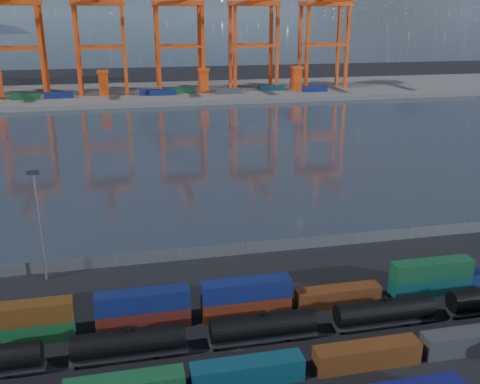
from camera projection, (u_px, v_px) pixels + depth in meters
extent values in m
plane|color=black|center=(297.00, 358.00, 60.40)|extent=(700.00, 700.00, 0.00)
plane|color=#272F39|center=(186.00, 145.00, 157.64)|extent=(700.00, 700.00, 0.00)
cube|color=#514F4C|center=(159.00, 93.00, 254.55)|extent=(700.00, 70.00, 2.00)
cube|color=#0E3B4B|center=(247.00, 372.00, 56.05)|extent=(11.98, 2.44, 2.60)
cube|color=#5E3012|center=(367.00, 355.00, 58.80)|extent=(11.98, 2.44, 2.60)
cube|color=#36383B|center=(471.00, 340.00, 61.44)|extent=(11.98, 2.44, 2.60)
cube|color=#155026|center=(24.00, 332.00, 63.12)|extent=(11.50, 2.34, 2.49)
cube|color=#5A3412|center=(22.00, 314.00, 62.33)|extent=(11.50, 2.34, 2.49)
cube|color=#551A11|center=(144.00, 318.00, 65.96)|extent=(11.50, 2.34, 2.49)
cube|color=#101B50|center=(143.00, 300.00, 65.17)|extent=(11.50, 2.34, 2.49)
cube|color=maroon|center=(246.00, 306.00, 68.61)|extent=(11.50, 2.34, 2.49)
cube|color=navy|center=(246.00, 289.00, 67.82)|extent=(11.50, 2.34, 2.49)
cube|color=#602E13|center=(338.00, 296.00, 71.16)|extent=(11.50, 2.34, 2.49)
cube|color=#0D4342|center=(430.00, 285.00, 73.93)|extent=(11.50, 2.34, 2.49)
cube|color=#144C2B|center=(432.00, 269.00, 73.14)|extent=(11.50, 2.34, 2.49)
cube|color=black|center=(25.00, 370.00, 57.92)|extent=(2.41, 1.74, 0.58)
cylinder|color=black|center=(129.00, 342.00, 59.58)|extent=(12.55, 2.80, 2.80)
cylinder|color=black|center=(128.00, 330.00, 59.09)|extent=(0.77, 0.77, 0.48)
cube|color=black|center=(130.00, 354.00, 60.07)|extent=(13.03, 1.93, 0.39)
cube|color=black|center=(90.00, 362.00, 59.31)|extent=(2.41, 1.74, 0.58)
cube|color=black|center=(169.00, 351.00, 61.07)|extent=(2.41, 1.74, 0.58)
cylinder|color=black|center=(263.00, 325.00, 62.73)|extent=(12.55, 2.80, 2.80)
cylinder|color=black|center=(263.00, 314.00, 62.24)|extent=(0.77, 0.77, 0.48)
cube|color=black|center=(263.00, 337.00, 63.22)|extent=(13.03, 1.93, 0.39)
cube|color=black|center=(227.00, 344.00, 62.46)|extent=(2.41, 1.74, 0.58)
cube|color=black|center=(298.00, 335.00, 64.23)|extent=(2.41, 1.74, 0.58)
cylinder|color=black|center=(384.00, 310.00, 65.89)|extent=(12.55, 2.80, 2.80)
cylinder|color=black|center=(386.00, 299.00, 65.40)|extent=(0.77, 0.77, 0.48)
cube|color=black|center=(383.00, 321.00, 66.38)|extent=(13.03, 1.93, 0.39)
cube|color=black|center=(351.00, 328.00, 65.62)|extent=(2.41, 1.74, 0.58)
cube|color=black|center=(415.00, 320.00, 67.39)|extent=(2.41, 1.74, 0.58)
cube|color=black|center=(463.00, 314.00, 68.77)|extent=(2.41, 1.74, 0.58)
cube|color=#595B5E|center=(243.00, 249.00, 86.01)|extent=(160.00, 0.06, 2.00)
cylinder|color=slate|center=(47.00, 266.00, 79.88)|extent=(0.12, 0.12, 2.20)
cylinder|color=slate|center=(116.00, 260.00, 81.91)|extent=(0.12, 0.12, 2.20)
cylinder|color=slate|center=(181.00, 254.00, 83.95)|extent=(0.12, 0.12, 2.20)
cylinder|color=slate|center=(243.00, 248.00, 85.98)|extent=(0.12, 0.12, 2.20)
cylinder|color=slate|center=(302.00, 243.00, 88.02)|extent=(0.12, 0.12, 2.20)
cylinder|color=slate|center=(358.00, 238.00, 90.05)|extent=(0.12, 0.12, 2.20)
cylinder|color=slate|center=(412.00, 233.00, 92.09)|extent=(0.12, 0.12, 2.20)
cylinder|color=slate|center=(464.00, 228.00, 94.13)|extent=(0.12, 0.12, 2.20)
cylinder|color=slate|center=(40.00, 228.00, 75.83)|extent=(0.36, 0.36, 16.00)
cube|color=black|center=(33.00, 172.00, 73.19)|extent=(1.60, 0.40, 0.60)
cube|color=#F14811|center=(41.00, 54.00, 228.43)|extent=(1.47, 1.47, 41.26)
cube|color=#F14811|center=(44.00, 52.00, 238.62)|extent=(1.47, 1.47, 41.26)
cube|color=#F14811|center=(16.00, 49.00, 225.72)|extent=(20.17, 1.28, 1.28)
cube|color=#F14811|center=(20.00, 47.00, 235.91)|extent=(20.17, 1.28, 1.28)
cube|color=#F14811|center=(12.00, 3.00, 224.92)|extent=(22.92, 12.83, 2.02)
cube|color=#F14811|center=(77.00, 53.00, 231.45)|extent=(1.47, 1.47, 41.26)
cube|color=#F14811|center=(79.00, 51.00, 241.64)|extent=(1.47, 1.47, 41.26)
cube|color=#F14811|center=(125.00, 52.00, 235.56)|extent=(1.47, 1.47, 41.26)
cube|color=#F14811|center=(124.00, 51.00, 245.74)|extent=(1.47, 1.47, 41.26)
cube|color=#F14811|center=(101.00, 48.00, 232.85)|extent=(20.17, 1.28, 1.28)
cube|color=#F14811|center=(101.00, 46.00, 243.04)|extent=(20.17, 1.28, 1.28)
cube|color=#F14811|center=(98.00, 3.00, 232.04)|extent=(22.92, 12.83, 2.02)
cube|color=#F14811|center=(158.00, 52.00, 238.58)|extent=(1.47, 1.47, 41.26)
cube|color=#F14811|center=(157.00, 50.00, 248.76)|extent=(1.47, 1.47, 41.26)
cube|color=#F14811|center=(203.00, 51.00, 242.68)|extent=(1.47, 1.47, 41.26)
cube|color=#F14811|center=(200.00, 50.00, 252.87)|extent=(1.47, 1.47, 41.26)
cube|color=#F14811|center=(181.00, 47.00, 239.97)|extent=(20.17, 1.28, 1.28)
cube|color=#F14811|center=(178.00, 45.00, 250.16)|extent=(20.17, 1.28, 1.28)
cube|color=#F14811|center=(178.00, 3.00, 239.17)|extent=(22.92, 12.83, 2.02)
cube|color=#F14811|center=(235.00, 51.00, 245.70)|extent=(1.47, 1.47, 41.26)
cube|color=#F14811|center=(230.00, 49.00, 255.89)|extent=(1.47, 1.47, 41.26)
cube|color=#F14811|center=(277.00, 50.00, 249.81)|extent=(1.47, 1.47, 41.26)
cube|color=#F14811|center=(271.00, 49.00, 260.00)|extent=(1.47, 1.47, 41.26)
cube|color=#F14811|center=(256.00, 46.00, 247.10)|extent=(20.17, 1.28, 1.28)
cube|color=#F14811|center=(251.00, 45.00, 257.29)|extent=(20.17, 1.28, 1.28)
cube|color=#F14811|center=(254.00, 4.00, 246.29)|extent=(22.92, 12.83, 2.02)
cube|color=#F14811|center=(307.00, 50.00, 252.83)|extent=(1.47, 1.47, 41.26)
cube|color=#F14811|center=(300.00, 48.00, 263.01)|extent=(1.47, 1.47, 41.26)
cube|color=#F14811|center=(347.00, 49.00, 256.93)|extent=(1.47, 1.47, 41.26)
cube|color=#F14811|center=(338.00, 48.00, 267.12)|extent=(1.47, 1.47, 41.26)
cube|color=#F14811|center=(328.00, 45.00, 254.22)|extent=(20.17, 1.28, 1.28)
cube|color=#F14811|center=(319.00, 44.00, 264.41)|extent=(20.17, 1.28, 1.28)
cube|color=#F14811|center=(325.00, 4.00, 253.42)|extent=(22.92, 12.83, 2.02)
cube|color=navy|center=(163.00, 92.00, 239.77)|extent=(12.00, 2.44, 2.60)
cube|color=navy|center=(315.00, 89.00, 250.68)|extent=(12.00, 2.44, 2.60)
cube|color=navy|center=(153.00, 92.00, 240.19)|extent=(12.00, 2.44, 2.60)
cube|color=#3F4244|center=(228.00, 91.00, 243.99)|extent=(12.00, 2.44, 2.60)
cube|color=#144C23|center=(25.00, 97.00, 227.43)|extent=(12.00, 2.44, 2.60)
cube|color=navy|center=(59.00, 95.00, 231.43)|extent=(12.00, 2.44, 2.60)
cube|color=#144C23|center=(181.00, 90.00, 245.98)|extent=(12.00, 2.44, 2.60)
cube|color=#0C3842|center=(271.00, 88.00, 254.15)|extent=(12.00, 2.44, 2.60)
cube|color=#F14811|center=(104.00, 84.00, 238.30)|extent=(4.00, 6.00, 10.00)
cube|color=#F14811|center=(103.00, 72.00, 236.55)|extent=(5.00, 7.00, 1.20)
cube|color=#F14811|center=(203.00, 81.00, 247.46)|extent=(4.00, 6.00, 10.00)
cube|color=#F14811|center=(203.00, 69.00, 245.71)|extent=(5.00, 7.00, 1.20)
cube|color=#F14811|center=(296.00, 79.00, 256.62)|extent=(4.00, 6.00, 10.00)
cube|color=#F14811|center=(296.00, 67.00, 254.87)|extent=(5.00, 7.00, 1.20)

